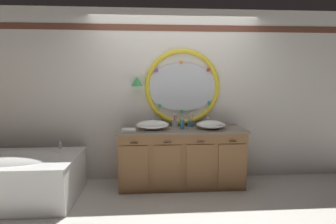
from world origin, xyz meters
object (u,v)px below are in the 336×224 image
(soap_dispenser, at_px, (182,124))
(sink_basin_right, at_px, (211,125))
(folded_hand_towel, at_px, (129,130))
(toothbrush_holder_left, at_px, (175,123))
(toothbrush_holder_right, at_px, (190,123))
(sink_basin_left, at_px, (153,125))
(bathtub, at_px, (17,175))

(soap_dispenser, bearing_deg, sink_basin_right, -1.00)
(sink_basin_right, height_order, folded_hand_towel, sink_basin_right)
(toothbrush_holder_left, bearing_deg, soap_dispenser, -64.70)
(toothbrush_holder_right, bearing_deg, sink_basin_right, -32.29)
(toothbrush_holder_left, height_order, folded_hand_towel, toothbrush_holder_left)
(sink_basin_right, distance_m, folded_hand_towel, 1.18)
(sink_basin_left, height_order, soap_dispenser, soap_dispenser)
(bathtub, bearing_deg, sink_basin_right, 7.06)
(sink_basin_right, bearing_deg, toothbrush_holder_left, 158.27)
(toothbrush_holder_left, relative_size, soap_dispenser, 1.29)
(sink_basin_left, relative_size, folded_hand_towel, 2.42)
(bathtub, relative_size, toothbrush_holder_left, 7.30)
(sink_basin_right, bearing_deg, soap_dispenser, 179.00)
(sink_basin_left, bearing_deg, toothbrush_holder_right, 16.63)
(sink_basin_left, bearing_deg, folded_hand_towel, -155.88)
(toothbrush_holder_right, height_order, soap_dispenser, toothbrush_holder_right)
(toothbrush_holder_left, relative_size, folded_hand_towel, 1.06)
(soap_dispenser, distance_m, folded_hand_towel, 0.77)
(sink_basin_right, xyz_separation_m, toothbrush_holder_left, (-0.51, 0.20, -0.00))
(sink_basin_left, relative_size, soap_dispenser, 2.93)
(sink_basin_right, relative_size, toothbrush_holder_right, 1.93)
(bathtub, distance_m, sink_basin_right, 2.67)
(sink_basin_left, relative_size, toothbrush_holder_right, 2.17)
(toothbrush_holder_left, distance_m, toothbrush_holder_right, 0.24)
(soap_dispenser, xyz_separation_m, folded_hand_towel, (-0.75, -0.15, -0.05))
(sink_basin_left, distance_m, sink_basin_right, 0.84)
(toothbrush_holder_left, relative_size, toothbrush_holder_right, 0.95)
(sink_basin_left, distance_m, toothbrush_holder_right, 0.60)
(bathtub, distance_m, sink_basin_left, 1.86)
(bathtub, bearing_deg, soap_dispenser, 8.58)
(soap_dispenser, bearing_deg, toothbrush_holder_right, 48.65)
(bathtub, bearing_deg, toothbrush_holder_right, 11.98)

